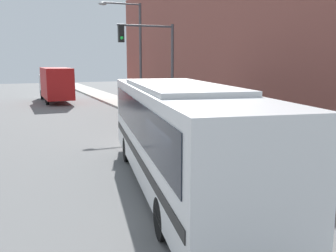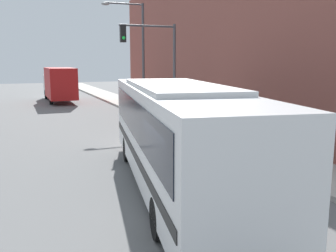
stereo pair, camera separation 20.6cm
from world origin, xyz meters
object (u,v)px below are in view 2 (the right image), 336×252
at_px(traffic_light_pole, 157,57).
at_px(street_lamp, 138,48).
at_px(city_bus, 176,130).
at_px(parking_meter, 195,116).
at_px(delivery_truck, 59,83).
at_px(fire_hydrant, 272,152).

distance_m(traffic_light_pole, street_lamp, 5.88).
xyz_separation_m(city_bus, street_lamp, (3.98, 15.76, 2.86)).
bearing_deg(parking_meter, traffic_light_pole, 107.36).
relative_size(city_bus, delivery_truck, 1.35).
xyz_separation_m(traffic_light_pole, parking_meter, (0.93, -2.98, -2.98)).
relative_size(delivery_truck, traffic_light_pole, 1.49).
distance_m(fire_hydrant, traffic_light_pole, 9.84).
xyz_separation_m(parking_meter, street_lamp, (-0.15, 8.77, 3.64)).
height_order(city_bus, fire_hydrant, city_bus).
height_order(delivery_truck, fire_hydrant, delivery_truck).
relative_size(city_bus, traffic_light_pole, 2.01).
relative_size(delivery_truck, street_lamp, 1.11).
distance_m(delivery_truck, traffic_light_pole, 16.67).
relative_size(fire_hydrant, traffic_light_pole, 0.14).
bearing_deg(fire_hydrant, city_bus, -169.10).
xyz_separation_m(fire_hydrant, traffic_light_pole, (-0.93, 9.17, 3.46)).
bearing_deg(city_bus, fire_hydrant, 21.32).
bearing_deg(street_lamp, delivery_truck, 112.84).
distance_m(fire_hydrant, street_lamp, 15.52).
bearing_deg(fire_hydrant, delivery_truck, 100.09).
bearing_deg(traffic_light_pole, city_bus, -107.78).
height_order(delivery_truck, parking_meter, delivery_truck).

